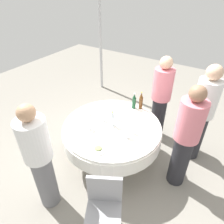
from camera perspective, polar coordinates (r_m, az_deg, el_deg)
The scene contains 23 objects.
ground_plane at distance 3.64m, azimuth -0.00°, elevation -12.94°, with size 10.00×10.00×0.00m, color gray.
dining_table at distance 3.23m, azimuth -0.00°, elevation -5.78°, with size 1.55×1.55×0.74m.
bottle_brown_south at distance 3.48m, azimuth 8.13°, elevation 3.10°, with size 0.06×0.06×0.32m.
bottle_clear_east at distance 3.06m, azimuth 0.14°, elevation -2.03°, with size 0.07×0.07×0.26m.
bottle_dark_green_mid at distance 3.48m, azimuth 6.22°, elevation 3.01°, with size 0.07×0.07×0.29m.
wine_glass_right at distance 3.22m, azimuth 1.05°, elevation -0.32°, with size 0.07×0.07×0.15m.
wine_glass_west at distance 3.03m, azimuth -6.50°, elevation -3.31°, with size 0.08×0.08×0.13m.
wine_glass_north at distance 2.96m, azimuth 5.40°, elevation -4.18°, with size 0.06×0.06×0.14m.
wine_glass_rear at distance 2.88m, azimuth 4.19°, elevation -5.73°, with size 0.07×0.07×0.13m.
wine_glass_far at distance 3.17m, azimuth -2.58°, elevation -1.08°, with size 0.07×0.07×0.14m.
plate_far at distance 3.55m, azimuth 0.49°, elevation 1.53°, with size 0.20×0.20×0.02m.
plate_inner at distance 2.75m, azimuth -3.91°, elevation -10.27°, with size 0.24×0.24×0.04m.
plate_left at distance 3.05m, azimuth 9.86°, elevation -5.46°, with size 0.26×0.26×0.02m.
knife_east at distance 3.15m, azimuth 5.43°, elevation -3.75°, with size 0.18×0.02×0.01m, color silver.
spoon_mid at distance 3.45m, azimuth -4.37°, elevation 0.18°, with size 0.18×0.02×0.01m, color silver.
fork_right at distance 2.85m, azimuth -9.50°, elevation -9.00°, with size 0.18×0.02×0.01m, color silver.
folded_napkin at distance 3.35m, azimuth -7.54°, elevation -1.03°, with size 0.15×0.15×0.02m, color white.
person_south at distance 2.64m, azimuth -19.69°, elevation -12.29°, with size 0.34×0.34×1.61m.
person_east at distance 3.43m, azimuth 23.95°, elevation -0.40°, with size 0.34×0.34×1.68m.
person_mid at distance 3.71m, azimuth 13.53°, elevation 3.76°, with size 0.34×0.34×1.61m.
person_right at distance 2.90m, azimuth 20.02°, elevation -6.90°, with size 0.34×0.34×1.64m.
chair_north at distance 2.52m, azimuth -2.26°, elevation -24.64°, with size 0.54×0.54×0.87m.
tent_pole_main at distance 5.38m, azimuth -3.24°, elevation 19.09°, with size 0.07×0.07×2.51m, color #B2B5B7.
Camera 1 is at (1.33, -2.07, 2.68)m, focal length 32.53 mm.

